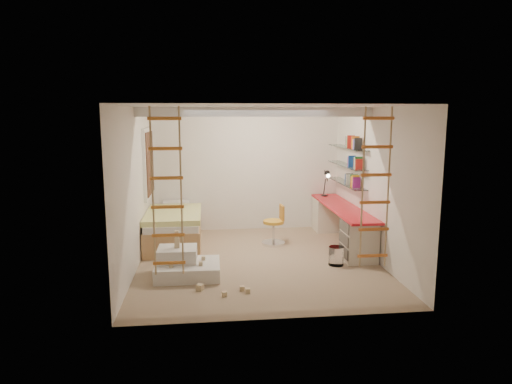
{
  "coord_description": "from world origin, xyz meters",
  "views": [
    {
      "loc": [
        -0.87,
        -7.45,
        2.48
      ],
      "look_at": [
        0.0,
        0.3,
        1.15
      ],
      "focal_mm": 32.0,
      "sensor_mm": 36.0,
      "label": 1
    }
  ],
  "objects": [
    {
      "name": "waste_bin",
      "position": [
        1.27,
        -0.35,
        0.16
      ],
      "size": [
        0.25,
        0.25,
        0.31
      ],
      "primitive_type": "cylinder",
      "color": "white",
      "rests_on": "floor"
    },
    {
      "name": "ceiling_beam",
      "position": [
        0.0,
        0.3,
        2.52
      ],
      "size": [
        4.0,
        0.18,
        0.16
      ],
      "primitive_type": "cube",
      "color": "white",
      "rests_on": "ceiling"
    },
    {
      "name": "window_blind",
      "position": [
        -1.93,
        1.5,
        1.55
      ],
      "size": [
        0.02,
        1.0,
        1.2
      ],
      "primitive_type": "cube",
      "color": "#4C2D1E",
      "rests_on": "window_frame"
    },
    {
      "name": "rope_ladder_left",
      "position": [
        -1.35,
        -1.75,
        1.52
      ],
      "size": [
        0.41,
        0.04,
        2.13
      ],
      "primitive_type": null,
      "color": "orange",
      "rests_on": "ceiling"
    },
    {
      "name": "window_frame",
      "position": [
        -1.97,
        1.5,
        1.55
      ],
      "size": [
        0.06,
        1.15,
        1.35
      ],
      "primitive_type": "cube",
      "color": "white",
      "rests_on": "wall_left"
    },
    {
      "name": "bed",
      "position": [
        -1.48,
        1.23,
        0.33
      ],
      "size": [
        1.02,
        2.0,
        0.69
      ],
      "color": "#AD7F51",
      "rests_on": "floor"
    },
    {
      "name": "books",
      "position": [
        1.87,
        1.13,
        1.63
      ],
      "size": [
        0.14,
        0.64,
        0.92
      ],
      "color": "#8C1E7F",
      "rests_on": "shelves"
    },
    {
      "name": "swivel_chair",
      "position": [
        0.44,
        0.98,
        0.28
      ],
      "size": [
        0.48,
        0.48,
        0.77
      ],
      "color": "gold",
      "rests_on": "floor"
    },
    {
      "name": "rope_ladder_right",
      "position": [
        1.35,
        -1.75,
        1.52
      ],
      "size": [
        0.41,
        0.04,
        2.13
      ],
      "primitive_type": null,
      "color": "orange",
      "rests_on": "ceiling"
    },
    {
      "name": "task_lamp",
      "position": [
        1.67,
        1.82,
        1.14
      ],
      "size": [
        0.14,
        0.36,
        0.57
      ],
      "color": "black",
      "rests_on": "desk"
    },
    {
      "name": "floor",
      "position": [
        0.0,
        0.0,
        0.0
      ],
      "size": [
        4.5,
        4.5,
        0.0
      ],
      "primitive_type": "plane",
      "color": "#9F8766",
      "rests_on": "ground"
    },
    {
      "name": "play_platform",
      "position": [
        -1.21,
        -0.59,
        0.17
      ],
      "size": [
        0.99,
        0.78,
        0.44
      ],
      "color": "silver",
      "rests_on": "floor"
    },
    {
      "name": "shelves",
      "position": [
        1.87,
        1.13,
        1.5
      ],
      "size": [
        0.25,
        1.8,
        0.71
      ],
      "color": "white",
      "rests_on": "wall_right"
    },
    {
      "name": "desk",
      "position": [
        1.72,
        0.86,
        0.4
      ],
      "size": [
        0.56,
        2.8,
        0.75
      ],
      "color": "red",
      "rests_on": "floor"
    },
    {
      "name": "toy_blocks",
      "position": [
        -0.97,
        -0.89,
        0.28
      ],
      "size": [
        1.16,
        1.03,
        0.71
      ],
      "color": "#CCB284",
      "rests_on": "floor"
    }
  ]
}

